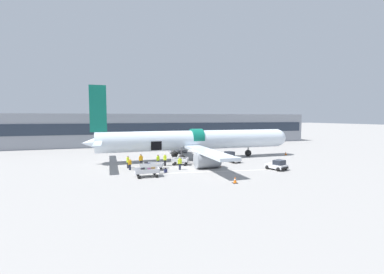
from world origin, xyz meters
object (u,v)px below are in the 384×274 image
Objects in this scene: baggage_tug_mid at (231,158)px; suitcase_on_tarmac_upright at (166,171)px; ground_crew_loader_b at (141,160)px; baggage_cart_loading at (152,166)px; baggage_tug_lead at (277,165)px; ground_crew_helper at (165,159)px; airplane at (193,141)px; ground_crew_marshal at (128,162)px; ground_crew_loader_a at (158,160)px; baggage_cart_queued at (180,161)px; baggage_cart_empty at (148,172)px; ground_crew_supervisor at (130,164)px; ground_crew_driver at (180,163)px.

baggage_tug_mid is 12.67m from suitcase_on_tarmac_upright.
ground_crew_loader_b reaches higher than baggage_tug_mid.
baggage_cart_loading reaches higher than suitcase_on_tarmac_upright.
suitcase_on_tarmac_upright is (1.35, -2.30, -0.28)m from baggage_cart_loading.
baggage_tug_mid is (-3.25, 7.55, 0.10)m from baggage_tug_lead.
ground_crew_helper reaches higher than baggage_tug_lead.
ground_crew_loader_b is 3.21× the size of suitcase_on_tarmac_upright.
airplane is 7.17m from baggage_tug_mid.
baggage_tug_mid is 16.31m from ground_crew_marshal.
ground_crew_helper is (3.47, -0.66, -0.01)m from ground_crew_loader_b.
ground_crew_helper reaches higher than ground_crew_loader_a.
baggage_cart_queued is at bearing 179.83° from baggage_tug_mid.
baggage_cart_queued is at bearing -0.29° from ground_crew_helper.
baggage_cart_loading is at bearing 162.15° from baggage_tug_lead.
airplane is 10.93× the size of baggage_cart_queued.
baggage_cart_empty is (-9.40, -10.78, -2.59)m from airplane.
ground_crew_loader_b is (-14.38, 0.70, 0.26)m from baggage_tug_mid.
baggage_cart_queued is at bearing 46.95° from baggage_cart_empty.
ground_crew_marshal reaches higher than baggage_tug_lead.
ground_crew_loader_a is 4.47m from ground_crew_marshal.
ground_crew_helper is at bearing 16.03° from ground_crew_supervisor.
ground_crew_supervisor is (-19.39, 6.08, 0.23)m from baggage_tug_lead.
ground_crew_loader_b is at bearing -157.63° from airplane.
ground_crew_helper reaches higher than ground_crew_supervisor.
ground_crew_loader_a is at bearing -149.52° from airplane.
baggage_cart_empty is (-1.20, -3.93, 0.04)m from baggage_cart_loading.
baggage_tug_lead is 19.47m from ground_crew_loader_b.
ground_crew_loader_a is at bearing 153.87° from ground_crew_helper.
airplane is 9.48m from ground_crew_driver.
ground_crew_helper is 1.02× the size of ground_crew_marshal.
ground_crew_helper is (-5.96, -4.54, -2.19)m from airplane.
airplane is 20.50× the size of ground_crew_marshal.
ground_crew_driver is at bearing -119.94° from airplane.
ground_crew_loader_b is 3.53m from ground_crew_helper.
ground_crew_loader_b reaches higher than baggage_tug_lead.
baggage_cart_empty is 7.16m from ground_crew_loader_a.
baggage_cart_queued is at bearing 11.10° from ground_crew_supervisor.
airplane is 12.92m from ground_crew_supervisor.
baggage_tug_lead is 0.94× the size of baggage_cart_queued.
baggage_cart_queued is (4.62, 2.29, 0.06)m from baggage_cart_loading.
suitcase_on_tarmac_upright is (-6.85, -9.14, -2.91)m from airplane.
ground_crew_loader_a reaches higher than baggage_cart_loading.
ground_crew_loader_a is (1.29, 2.77, 0.36)m from baggage_cart_loading.
ground_crew_supervisor is 5.44m from ground_crew_helper.
baggage_tug_mid reaches higher than baggage_cart_empty.
baggage_tug_mid is at bearing -0.17° from baggage_cart_queued.
airplane is at bearing 53.15° from suitcase_on_tarmac_upright.
ground_crew_supervisor is at bearing -168.90° from baggage_cart_queued.
ground_crew_driver is (2.31, -3.92, 0.06)m from ground_crew_loader_a.
baggage_tug_lead is at bearing -28.17° from ground_crew_helper.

